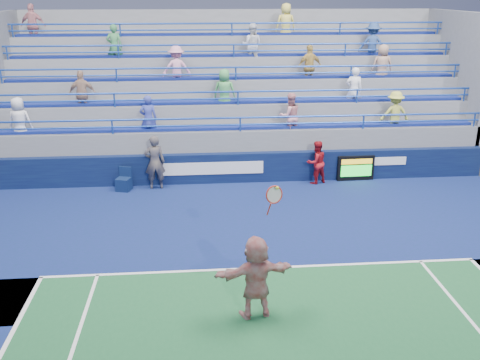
{
  "coord_description": "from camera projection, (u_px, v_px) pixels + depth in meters",
  "views": [
    {
      "loc": [
        -1.59,
        -11.84,
        6.63
      ],
      "look_at": [
        -0.37,
        2.5,
        1.5
      ],
      "focal_mm": 40.0,
      "sensor_mm": 36.0,
      "label": 1
    }
  ],
  "objects": [
    {
      "name": "sponsor_wall",
      "position": [
        241.0,
        168.0,
        19.38
      ],
      "size": [
        18.0,
        0.32,
        1.1
      ],
      "color": "#0A0F37",
      "rests_on": "ground"
    },
    {
      "name": "line_judge",
      "position": [
        155.0,
        162.0,
        18.58
      ],
      "size": [
        0.75,
        0.54,
        1.94
      ],
      "primitive_type": "imported",
      "rotation": [
        0.0,
        0.0,
        3.25
      ],
      "color": "#131835",
      "rests_on": "ground"
    },
    {
      "name": "serve_speed_board",
      "position": [
        356.0,
        168.0,
        19.55
      ],
      "size": [
        1.36,
        0.19,
        0.94
      ],
      "color": "black",
      "rests_on": "ground"
    },
    {
      "name": "tennis_player",
      "position": [
        256.0,
        277.0,
        11.23
      ],
      "size": [
        1.79,
        0.85,
        2.98
      ],
      "color": "silver",
      "rests_on": "ground"
    },
    {
      "name": "judge_chair",
      "position": [
        124.0,
        183.0,
        18.64
      ],
      "size": [
        0.57,
        0.58,
        0.81
      ],
      "color": "#0D1D43",
      "rests_on": "ground"
    },
    {
      "name": "ground",
      "position": [
        263.0,
        269.0,
        13.46
      ],
      "size": [
        120.0,
        120.0,
        0.0
      ],
      "primitive_type": "plane",
      "color": "#333538"
    },
    {
      "name": "ball_girl",
      "position": [
        316.0,
        162.0,
        19.17
      ],
      "size": [
        0.93,
        0.84,
        1.58
      ],
      "primitive_type": "imported",
      "rotation": [
        0.0,
        0.0,
        3.52
      ],
      "color": "#A6131B",
      "rests_on": "ground"
    },
    {
      "name": "bleacher_stand",
      "position": [
        233.0,
        117.0,
        22.58
      ],
      "size": [
        18.0,
        5.6,
        6.13
      ],
      "color": "slate",
      "rests_on": "ground"
    }
  ]
}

